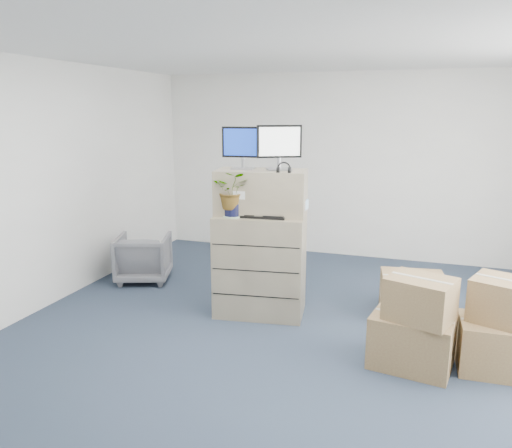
# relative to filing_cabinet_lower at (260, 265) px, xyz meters

# --- Properties ---
(ground) EXTENTS (7.00, 7.00, 0.00)m
(ground) POSITION_rel_filing_cabinet_lower_xyz_m (0.58, -0.87, -0.56)
(ground) COLOR #29374A
(ground) RESTS_ON ground
(wall_back) EXTENTS (6.00, 0.02, 2.80)m
(wall_back) POSITION_rel_filing_cabinet_lower_xyz_m (0.58, 2.64, 0.84)
(wall_back) COLOR silver
(wall_back) RESTS_ON ground
(filing_cabinet_lower) EXTENTS (1.04, 0.72, 1.13)m
(filing_cabinet_lower) POSITION_rel_filing_cabinet_lower_xyz_m (0.00, 0.00, 0.00)
(filing_cabinet_lower) COLOR #86765C
(filing_cabinet_lower) RESTS_ON ground
(filing_cabinet_upper) EXTENTS (1.02, 0.61, 0.48)m
(filing_cabinet_upper) POSITION_rel_filing_cabinet_lower_xyz_m (-0.01, 0.05, 0.81)
(filing_cabinet_upper) COLOR #86765C
(filing_cabinet_upper) RESTS_ON filing_cabinet_lower
(monitor_left) EXTENTS (0.46, 0.20, 0.45)m
(monitor_left) POSITION_rel_filing_cabinet_lower_xyz_m (-0.22, 0.06, 1.30)
(monitor_left) COLOR #99999E
(monitor_left) RESTS_ON filing_cabinet_upper
(monitor_right) EXTENTS (0.44, 0.28, 0.48)m
(monitor_right) POSITION_rel_filing_cabinet_lower_xyz_m (0.18, 0.09, 1.31)
(monitor_right) COLOR #99999E
(monitor_right) RESTS_ON filing_cabinet_upper
(headphones) EXTENTS (0.14, 0.04, 0.14)m
(headphones) POSITION_rel_filing_cabinet_lower_xyz_m (0.28, -0.09, 1.09)
(headphones) COLOR black
(headphones) RESTS_ON filing_cabinet_upper
(keyboard) EXTENTS (0.49, 0.23, 0.02)m
(keyboard) POSITION_rel_filing_cabinet_lower_xyz_m (0.08, -0.11, 0.58)
(keyboard) COLOR black
(keyboard) RESTS_ON filing_cabinet_lower
(mouse) EXTENTS (0.13, 0.11, 0.04)m
(mouse) POSITION_rel_filing_cabinet_lower_xyz_m (0.35, -0.08, 0.58)
(mouse) COLOR silver
(mouse) RESTS_ON filing_cabinet_lower
(water_bottle) EXTENTS (0.08, 0.08, 0.27)m
(water_bottle) POSITION_rel_filing_cabinet_lower_xyz_m (0.11, 0.04, 0.70)
(water_bottle) COLOR gray
(water_bottle) RESTS_ON filing_cabinet_lower
(phone_dock) EXTENTS (0.06, 0.06, 0.13)m
(phone_dock) POSITION_rel_filing_cabinet_lower_xyz_m (-0.07, 0.03, 0.61)
(phone_dock) COLOR silver
(phone_dock) RESTS_ON filing_cabinet_lower
(external_drive) EXTENTS (0.20, 0.15, 0.06)m
(external_drive) POSITION_rel_filing_cabinet_lower_xyz_m (0.27, 0.13, 0.59)
(external_drive) COLOR black
(external_drive) RESTS_ON filing_cabinet_lower
(tissue_box) EXTENTS (0.28, 0.15, 0.10)m
(tissue_box) POSITION_rel_filing_cabinet_lower_xyz_m (0.34, 0.17, 0.67)
(tissue_box) COLOR #419FDE
(tissue_box) RESTS_ON external_drive
(potted_plant) EXTENTS (0.41, 0.44, 0.40)m
(potted_plant) POSITION_rel_filing_cabinet_lower_xyz_m (-0.25, -0.19, 0.79)
(potted_plant) COLOR #9FC09A
(potted_plant) RESTS_ON filing_cabinet_lower
(office_chair) EXTENTS (0.84, 0.81, 0.69)m
(office_chair) POSITION_rel_filing_cabinet_lower_xyz_m (-1.82, 0.55, -0.22)
(office_chair) COLOR slate
(office_chair) RESTS_ON ground
(cardboard_boxes) EXTENTS (1.76, 1.89, 0.84)m
(cardboard_boxes) POSITION_rel_filing_cabinet_lower_xyz_m (2.00, -0.30, -0.25)
(cardboard_boxes) COLOR brown
(cardboard_boxes) RESTS_ON ground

